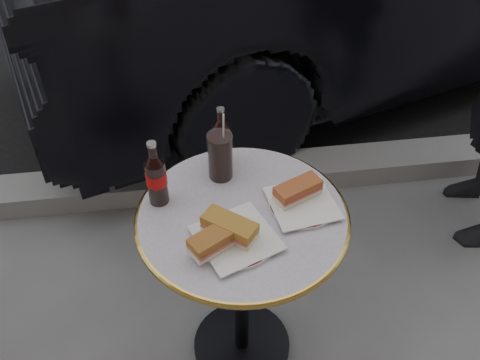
{
  "coord_description": "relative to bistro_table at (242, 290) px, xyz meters",
  "views": [
    {
      "loc": [
        -0.15,
        -1.05,
        1.85
      ],
      "look_at": [
        0.0,
        0.05,
        0.82
      ],
      "focal_mm": 40.0,
      "sensor_mm": 36.0,
      "label": 1
    }
  ],
  "objects": [
    {
      "name": "ground",
      "position": [
        0.0,
        0.0,
        -0.37
      ],
      "size": [
        80.0,
        80.0,
        0.0
      ],
      "primitive_type": "plane",
      "color": "slate",
      "rests_on": "ground"
    },
    {
      "name": "curb",
      "position": [
        0.0,
        0.9,
        -0.32
      ],
      "size": [
        40.0,
        0.2,
        0.12
      ],
      "primitive_type": "cube",
      "color": "gray",
      "rests_on": "ground"
    },
    {
      "name": "plate_left",
      "position": [
        -0.03,
        -0.1,
        0.37
      ],
      "size": [
        0.25,
        0.25,
        0.01
      ],
      "primitive_type": "cylinder",
      "rotation": [
        0.0,
        0.0,
        0.2
      ],
      "color": "silver",
      "rests_on": "bistro_table"
    },
    {
      "name": "cola_glass",
      "position": [
        -0.04,
        0.17,
        0.45
      ],
      "size": [
        0.1,
        0.1,
        0.16
      ],
      "primitive_type": "cylinder",
      "rotation": [
        0.0,
        0.0,
        0.43
      ],
      "color": "black",
      "rests_on": "bistro_table"
    },
    {
      "name": "plate_right",
      "position": [
        0.18,
        0.01,
        0.37
      ],
      "size": [
        0.2,
        0.2,
        0.01
      ],
      "primitive_type": "cylinder",
      "rotation": [
        0.0,
        0.0,
        -0.03
      ],
      "color": "silver",
      "rests_on": "bistro_table"
    },
    {
      "name": "cola_bottle_left",
      "position": [
        -0.23,
        0.09,
        0.48
      ],
      "size": [
        0.08,
        0.08,
        0.22
      ],
      "primitive_type": null,
      "rotation": [
        0.0,
        0.0,
        -0.33
      ],
      "color": "black",
      "rests_on": "bistro_table"
    },
    {
      "name": "cola_bottle_right",
      "position": [
        -0.03,
        0.24,
        0.47
      ],
      "size": [
        0.06,
        0.06,
        0.2
      ],
      "primitive_type": null,
      "rotation": [
        0.0,
        0.0,
        0.03
      ],
      "color": "black",
      "rests_on": "bistro_table"
    },
    {
      "name": "sandwich_right",
      "position": [
        0.17,
        0.04,
        0.4
      ],
      "size": [
        0.15,
        0.12,
        0.05
      ],
      "primitive_type": "cube",
      "rotation": [
        0.0,
        0.0,
        0.43
      ],
      "color": "#A44F29",
      "rests_on": "plate_right"
    },
    {
      "name": "bistro_table",
      "position": [
        0.0,
        0.0,
        0.0
      ],
      "size": [
        0.62,
        0.62,
        0.73
      ],
      "primitive_type": null,
      "color": "#BAB2C4",
      "rests_on": "ground"
    },
    {
      "name": "sandwich_left_b",
      "position": [
        -0.05,
        -0.08,
        0.4
      ],
      "size": [
        0.16,
        0.15,
        0.05
      ],
      "primitive_type": "cube",
      "rotation": [
        0.0,
        0.0,
        -0.68
      ],
      "color": "#A9742B",
      "rests_on": "plate_left"
    },
    {
      "name": "sandwich_left_a",
      "position": [
        -0.09,
        -0.12,
        0.4
      ],
      "size": [
        0.16,
        0.13,
        0.05
      ],
      "primitive_type": "cube",
      "rotation": [
        0.0,
        0.0,
        0.53
      ],
      "color": "#9C5E27",
      "rests_on": "plate_left"
    }
  ]
}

